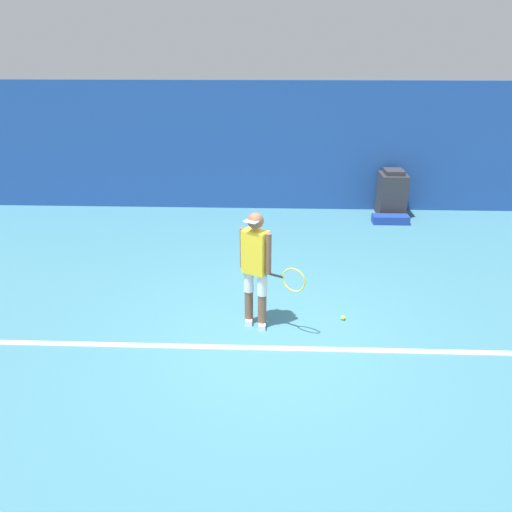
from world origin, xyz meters
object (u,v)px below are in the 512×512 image
at_px(tennis_player, 256,265).
at_px(equipment_bag, 390,219).
at_px(covered_chair, 392,194).
at_px(tennis_ball, 343,318).

relative_size(tennis_player, equipment_bag, 2.09).
height_order(covered_chair, equipment_bag, covered_chair).
bearing_deg(tennis_ball, tennis_player, -171.30).
distance_m(tennis_ball, equipment_bag, 4.64).
distance_m(tennis_player, equipment_bag, 5.43).
bearing_deg(tennis_ball, covered_chair, 71.17).
height_order(tennis_player, covered_chair, tennis_player).
relative_size(covered_chair, equipment_bag, 1.34).
bearing_deg(tennis_ball, equipment_bag, 70.02).
bearing_deg(tennis_player, covered_chair, 90.05).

